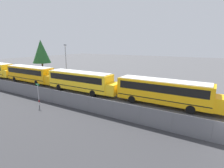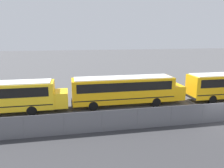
% 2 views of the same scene
% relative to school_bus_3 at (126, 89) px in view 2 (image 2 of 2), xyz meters
% --- Properties ---
extents(ground_plane, '(200.00, 200.00, 0.00)m').
position_rel_school_bus_3_xyz_m(ground_plane, '(7.03, -6.51, -1.94)').
color(ground_plane, '#4C4C4F').
extents(fence, '(119.46, 0.07, 1.84)m').
position_rel_school_bus_3_xyz_m(fence, '(7.03, -6.51, -1.01)').
color(fence, '#9EA0A5').
rests_on(fence, ground_plane).
extents(school_bus_3, '(12.90, 2.63, 3.27)m').
position_rel_school_bus_3_xyz_m(school_bus_3, '(0.00, 0.00, 0.00)').
color(school_bus_3, '#EDA80F').
rests_on(school_bus_3, ground_plane).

